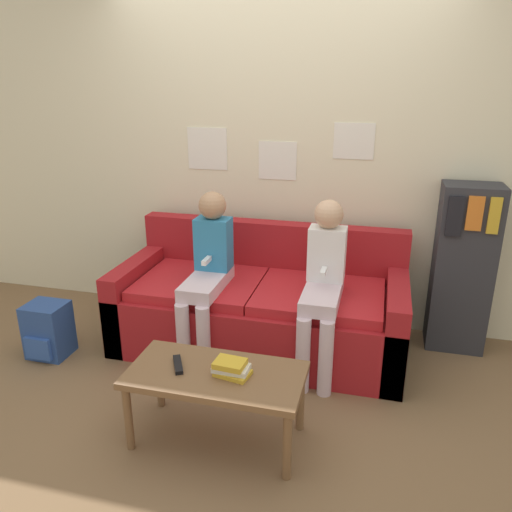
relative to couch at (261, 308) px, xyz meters
name	(u,v)px	position (x,y,z in m)	size (l,w,h in m)	color
ground_plane	(239,386)	(0.00, -0.56, -0.29)	(10.00, 10.00, 0.00)	brown
wall_back	(278,156)	(0.00, 0.54, 1.01)	(8.00, 0.06, 2.60)	beige
couch	(261,308)	(0.00, 0.00, 0.00)	(2.02, 0.89, 0.84)	maroon
coffee_table	(216,381)	(0.02, -1.06, 0.08)	(0.92, 0.46, 0.42)	brown
person_left	(208,267)	(-0.32, -0.20, 0.36)	(0.24, 0.60, 1.14)	silver
person_right	(323,279)	(0.46, -0.20, 0.36)	(0.24, 0.60, 1.13)	silver
tv_remote	(178,365)	(-0.19, -1.06, 0.14)	(0.12, 0.17, 0.02)	black
book_stack	(231,368)	(0.11, -1.06, 0.17)	(0.20, 0.15, 0.08)	gold
bookshelf	(462,268)	(1.37, 0.34, 0.31)	(0.39, 0.31, 1.19)	#2D2D33
backpack	(48,330)	(-1.40, -0.53, -0.10)	(0.27, 0.27, 0.39)	#284789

